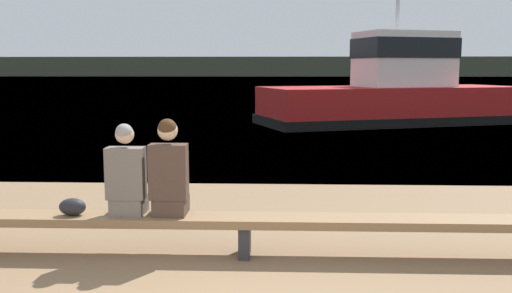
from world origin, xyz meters
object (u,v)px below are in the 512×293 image
object	(u,v)px
bench_main	(245,223)
shopping_bag	(72,207)
person_right	(169,174)
tugboat_red	(394,95)
person_left	(127,177)

from	to	relation	value
bench_main	shopping_bag	world-z (taller)	shopping_bag
person_right	shopping_bag	size ratio (longest dim) A/B	3.63
person_right	tugboat_red	xyz separation A→B (m)	(5.45, 15.26, 0.15)
person_right	shopping_bag	distance (m)	1.12
bench_main	person_left	xyz separation A→B (m)	(-1.28, 0.01, 0.50)
person_left	shopping_bag	size ratio (longest dim) A/B	3.45
shopping_bag	tugboat_red	size ratio (longest dim) A/B	0.03
bench_main	person_left	bearing A→B (deg)	179.55
person_left	tugboat_red	xyz separation A→B (m)	(5.91, 15.26, 0.19)
bench_main	person_left	distance (m)	1.37
bench_main	tugboat_red	world-z (taller)	tugboat_red
person_left	person_right	xyz separation A→B (m)	(0.46, -0.00, 0.04)
tugboat_red	shopping_bag	bearing A→B (deg)	137.49
person_left	person_right	distance (m)	0.46
bench_main	person_right	distance (m)	0.98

